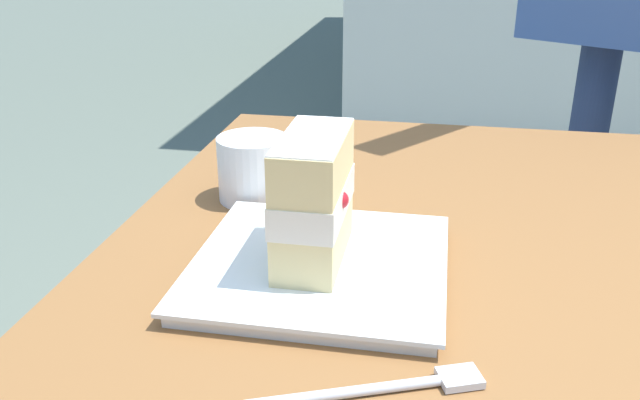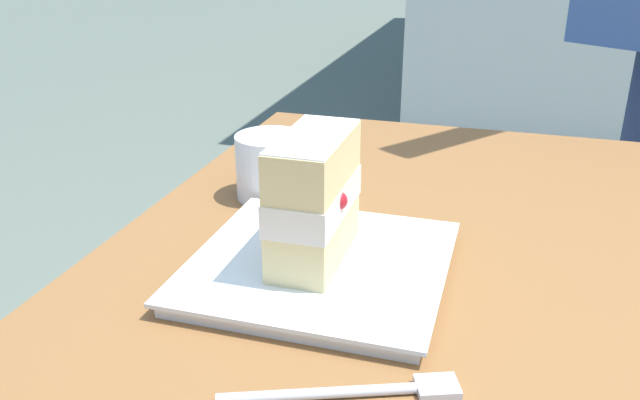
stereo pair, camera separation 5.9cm
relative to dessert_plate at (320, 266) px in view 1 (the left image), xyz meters
The scene contains 4 objects.
dessert_plate is the anchor object (origin of this frame).
cake_slice 0.07m from the dessert_plate, 107.12° to the right, with size 0.12×0.07×0.12m.
dessert_fork 0.17m from the dessert_plate, 25.19° to the left, with size 0.08×0.16×0.01m.
coffee_cup 0.20m from the dessert_plate, 146.23° to the right, with size 0.08×0.08×0.08m.
Camera 1 is at (0.43, -0.19, 1.08)m, focal length 37.34 mm.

